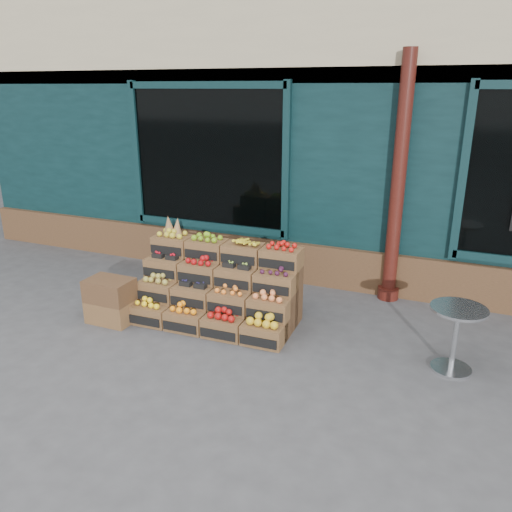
% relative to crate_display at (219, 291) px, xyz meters
% --- Properties ---
extents(ground, '(60.00, 60.00, 0.00)m').
position_rel_crate_display_xyz_m(ground, '(0.65, -0.58, -0.37)').
color(ground, '#434346').
rests_on(ground, ground).
extents(shop_facade, '(12.00, 6.24, 4.80)m').
position_rel_crate_display_xyz_m(shop_facade, '(0.65, 4.53, 2.02)').
color(shop_facade, black).
rests_on(shop_facade, ground).
extents(crate_display, '(1.97, 1.00, 1.22)m').
position_rel_crate_display_xyz_m(crate_display, '(0.00, 0.00, 0.00)').
color(crate_display, brown).
rests_on(crate_display, ground).
extents(spare_crates, '(0.55, 0.38, 0.55)m').
position_rel_crate_display_xyz_m(spare_crates, '(-1.19, -0.58, -0.10)').
color(spare_crates, brown).
rests_on(spare_crates, ground).
extents(bistro_table, '(0.55, 0.55, 0.70)m').
position_rel_crate_display_xyz_m(bistro_table, '(2.73, -0.15, 0.06)').
color(bistro_table, silver).
rests_on(bistro_table, ground).
extents(shopkeeper, '(0.77, 0.62, 1.85)m').
position_rel_crate_display_xyz_m(shopkeeper, '(-1.19, 2.19, 0.55)').
color(shopkeeper, '#164D18').
rests_on(shopkeeper, ground).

